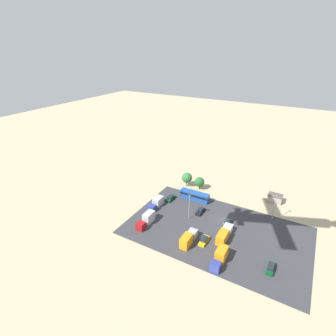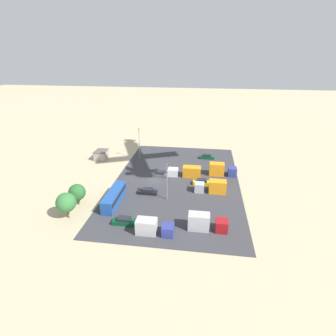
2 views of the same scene
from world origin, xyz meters
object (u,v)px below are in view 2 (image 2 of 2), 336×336
object	(u,v)px
parked_car_4	(148,191)
parked_truck_2	(212,187)
parked_truck_0	(221,170)
parked_truck_3	(186,172)
parked_truck_4	(205,223)
parked_car_2	(207,157)
bus	(114,197)
parked_car_3	(124,221)
parked_car_0	(202,182)
parked_truck_1	(153,227)
parked_car_1	(160,174)
shed_building	(101,155)

from	to	relation	value
parked_car_4	parked_truck_2	size ratio (longest dim) A/B	0.60
parked_truck_0	parked_truck_3	size ratio (longest dim) A/B	0.83
parked_truck_0	parked_truck_4	distance (m)	26.29
parked_car_2	parked_truck_2	xyz separation A→B (m)	(22.69, 1.39, 0.87)
bus	parked_car_3	world-z (taller)	bus
parked_car_0	parked_truck_1	size ratio (longest dim) A/B	0.64
bus	parked_truck_2	xyz separation A→B (m)	(-8.29, 22.71, -0.16)
parked_car_3	parked_truck_1	world-z (taller)	parked_truck_1
parked_car_4	parked_truck_3	xyz separation A→B (m)	(-11.31, 8.80, 0.77)
bus	parked_truck_4	size ratio (longest dim) A/B	1.42
parked_car_0	parked_car_1	size ratio (longest dim) A/B	1.09
parked_car_0	parked_truck_3	world-z (taller)	parked_truck_3
parked_car_1	parked_truck_4	size ratio (longest dim) A/B	0.55
parked_car_2	parked_car_3	xyz separation A→B (m)	(38.62, -16.70, 0.01)
parked_truck_4	shed_building	bearing A→B (deg)	-134.17
parked_car_1	parked_truck_1	size ratio (longest dim) A/B	0.59
parked_truck_0	parked_truck_1	size ratio (longest dim) A/B	1.04
parked_car_2	parked_car_4	size ratio (longest dim) A/B	1.00
parked_car_0	parked_truck_4	world-z (taller)	parked_truck_4
parked_car_1	parked_truck_0	size ratio (longest dim) A/B	0.56
parked_car_3	parked_truck_1	bearing A→B (deg)	-108.99
parked_car_0	parked_car_3	distance (m)	25.15
parked_car_1	parked_truck_1	world-z (taller)	parked_truck_1
parked_car_0	parked_truck_3	size ratio (longest dim) A/B	0.51
bus	parked_car_2	xyz separation A→B (m)	(-30.99, 21.32, -1.03)
parked_truck_2	parked_truck_1	bearing A→B (deg)	147.13
parked_car_0	parked_car_2	size ratio (longest dim) A/B	1.01
bus	parked_truck_2	world-z (taller)	parked_truck_2
bus	parked_car_3	bearing A→B (deg)	-58.80
parked_car_0	parked_car_2	xyz separation A→B (m)	(-18.76, 1.25, 0.01)
shed_building	parked_truck_1	bearing A→B (deg)	33.95
parked_car_1	parked_truck_1	distance (m)	25.34
parked_car_4	parked_truck_2	xyz separation A→B (m)	(-2.97, 15.91, 0.90)
parked_car_4	bus	bearing A→B (deg)	128.04
shed_building	parked_car_1	distance (m)	24.06
parked_truck_1	parked_car_4	bearing A→B (deg)	-164.50
parked_car_4	parked_truck_1	size ratio (longest dim) A/B	0.64
shed_building	parked_truck_2	size ratio (longest dim) A/B	0.65
parked_car_0	parked_car_3	world-z (taller)	parked_car_3
shed_building	parked_truck_4	size ratio (longest dim) A/B	0.65
parked_car_0	parked_car_3	size ratio (longest dim) A/B	0.99
bus	parked_truck_0	distance (m)	31.52
shed_building	parked_truck_1	world-z (taller)	parked_truck_1
shed_building	parked_truck_3	xyz separation A→B (m)	(9.53, 28.83, 0.03)
shed_building	parked_car_4	size ratio (longest dim) A/B	1.08
parked_car_0	parked_car_4	size ratio (longest dim) A/B	1.01
shed_building	bus	world-z (taller)	bus
parked_truck_1	parked_truck_4	distance (m)	10.43
parked_car_4	parked_truck_3	distance (m)	14.35
shed_building	parked_truck_3	bearing A→B (deg)	71.72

